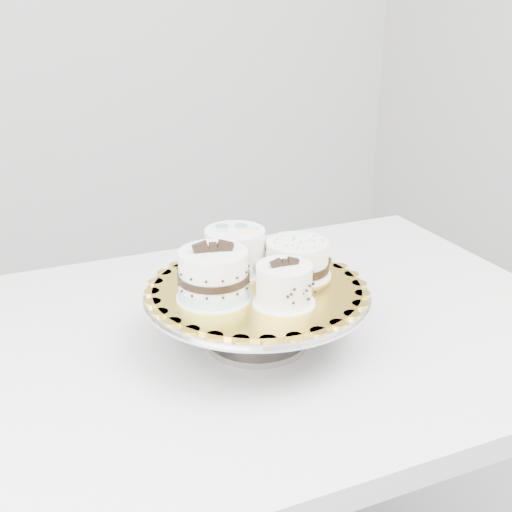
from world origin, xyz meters
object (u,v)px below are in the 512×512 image
table (239,363)px  cake_banded (214,276)px  cake_swirl (284,285)px  cake_ribbon (298,259)px  cake_stand (257,307)px  cake_dots (235,250)px  cake_board (257,288)px

table → cake_banded: size_ratio=9.71×
cake_swirl → cake_ribbon: bearing=55.4°
cake_swirl → cake_ribbon: 0.12m
cake_stand → cake_dots: (0.00, 0.08, 0.08)m
cake_board → cake_ribbon: (0.09, 0.01, 0.03)m
cake_swirl → cake_stand: bearing=104.4°
table → cake_board: bearing=-78.8°
cake_swirl → cake_dots: bearing=101.9°
cake_board → cake_ribbon: bearing=4.7°
table → cake_stand: bearing=-78.8°
table → cake_board: size_ratio=3.93×
table → cake_dots: size_ratio=10.82×
cake_swirl → cake_banded: (-0.09, 0.07, 0.01)m
cake_banded → cake_swirl: bearing=-21.4°
cake_stand → cake_banded: (-0.08, 0.00, 0.07)m
cake_stand → cake_swirl: bearing=-86.1°
cake_dots → cake_board: bearing=-97.8°
table → cake_banded: bearing=-135.5°
cake_board → cake_banded: (-0.08, 0.00, 0.04)m
cake_swirl → cake_dots: (-0.00, 0.15, 0.01)m
cake_stand → cake_board: (0.00, 0.00, 0.03)m
table → cake_ribbon: size_ratio=11.01×
cake_swirl → cake_board: bearing=104.4°
cake_board → cake_ribbon: size_ratio=2.80×
cake_dots → cake_ribbon: bearing=-46.2°
table → cake_banded: cake_banded is taller
cake_swirl → cake_dots: same height
cake_banded → table: bearing=56.8°
cake_board → cake_banded: cake_banded is taller
cake_stand → cake_ribbon: 0.11m
cake_board → cake_swirl: cake_swirl is taller
cake_stand → cake_dots: 0.11m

